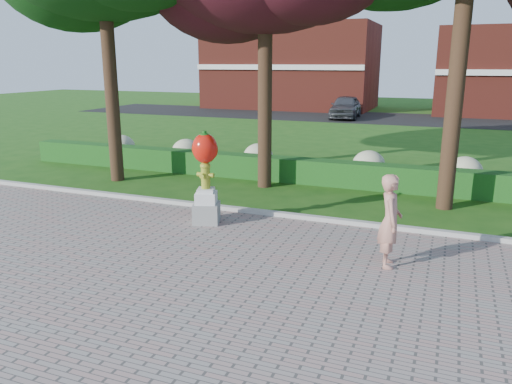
# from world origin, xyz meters

# --- Properties ---
(ground) EXTENTS (100.00, 100.00, 0.00)m
(ground) POSITION_xyz_m (0.00, 0.00, 0.00)
(ground) COLOR #1D4E13
(ground) RESTS_ON ground
(walkway) EXTENTS (40.00, 14.00, 0.04)m
(walkway) POSITION_xyz_m (0.00, -4.00, 0.02)
(walkway) COLOR gray
(walkway) RESTS_ON ground
(curb) EXTENTS (40.00, 0.18, 0.15)m
(curb) POSITION_xyz_m (0.00, 3.00, 0.07)
(curb) COLOR #ADADA5
(curb) RESTS_ON ground
(lawn_hedge) EXTENTS (24.00, 0.70, 0.80)m
(lawn_hedge) POSITION_xyz_m (0.00, 7.00, 0.40)
(lawn_hedge) COLOR #124013
(lawn_hedge) RESTS_ON ground
(hydrangea_row) EXTENTS (20.10, 1.10, 0.99)m
(hydrangea_row) POSITION_xyz_m (0.57, 8.00, 0.55)
(hydrangea_row) COLOR #ADAE85
(hydrangea_row) RESTS_ON ground
(street) EXTENTS (50.00, 8.00, 0.02)m
(street) POSITION_xyz_m (0.00, 28.00, 0.01)
(street) COLOR black
(street) RESTS_ON ground
(building_left) EXTENTS (14.00, 8.00, 7.00)m
(building_left) POSITION_xyz_m (-10.00, 34.00, 3.50)
(building_left) COLOR maroon
(building_left) RESTS_ON ground
(hydrant_sculpture) EXTENTS (0.78, 0.78, 2.29)m
(hydrant_sculpture) POSITION_xyz_m (-1.98, 1.83, 1.25)
(hydrant_sculpture) COLOR gray
(hydrant_sculpture) RESTS_ON walkway
(woman) EXTENTS (0.57, 0.75, 1.84)m
(woman) POSITION_xyz_m (2.56, 0.72, 0.96)
(woman) COLOR tan
(woman) RESTS_ON walkway
(parked_car) EXTENTS (2.22, 4.84, 1.61)m
(parked_car) POSITION_xyz_m (-3.70, 26.91, 0.82)
(parked_car) COLOR #3D3E44
(parked_car) RESTS_ON street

